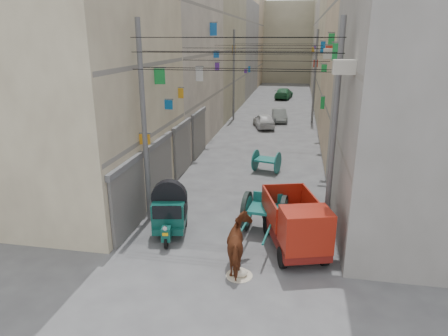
% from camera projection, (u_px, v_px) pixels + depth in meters
% --- Properties ---
extents(ground, '(140.00, 140.00, 0.00)m').
position_uv_depth(ground, '(198.00, 325.00, 10.61)').
color(ground, '#47474A').
rests_on(ground, ground).
extents(building_row_left, '(8.00, 62.00, 14.00)m').
position_uv_depth(building_row_left, '(202.00, 46.00, 41.89)').
color(building_row_left, beige).
rests_on(building_row_left, ground).
extents(building_row_right, '(8.00, 62.00, 14.00)m').
position_uv_depth(building_row_right, '(360.00, 47.00, 39.12)').
color(building_row_right, gray).
rests_on(building_row_right, ground).
extents(end_cap_building, '(22.00, 10.00, 13.00)m').
position_uv_depth(end_cap_building, '(288.00, 43.00, 70.29)').
color(end_cap_building, tan).
rests_on(end_cap_building, ground).
extents(shutters_left, '(0.18, 14.40, 2.88)m').
position_uv_depth(shutters_left, '(173.00, 156.00, 20.52)').
color(shutters_left, '#4D4E53').
rests_on(shutters_left, ground).
extents(signboards, '(8.22, 40.52, 5.67)m').
position_uv_depth(signboards, '(268.00, 92.00, 29.79)').
color(signboards, silver).
rests_on(signboards, ground).
extents(ac_units, '(0.70, 6.55, 3.35)m').
position_uv_depth(ac_units, '(339.00, 34.00, 14.84)').
color(ac_units, '#B5AFA2').
rests_on(ac_units, ground).
extents(utility_poles, '(7.40, 22.20, 8.00)m').
position_uv_depth(utility_poles, '(262.00, 92.00, 25.26)').
color(utility_poles, '#59585B').
rests_on(utility_poles, ground).
extents(overhead_cables, '(7.40, 22.52, 1.12)m').
position_uv_depth(overhead_cables, '(259.00, 48.00, 21.97)').
color(overhead_cables, black).
rests_on(overhead_cables, ground).
extents(auto_rickshaw, '(1.63, 2.44, 1.66)m').
position_uv_depth(auto_rickshaw, '(170.00, 210.00, 15.35)').
color(auto_rickshaw, black).
rests_on(auto_rickshaw, ground).
extents(tonga_cart, '(1.78, 3.59, 1.57)m').
position_uv_depth(tonga_cart, '(265.00, 212.00, 15.53)').
color(tonga_cart, black).
rests_on(tonga_cart, ground).
extents(mini_truck, '(2.60, 3.95, 2.05)m').
position_uv_depth(mini_truck, '(298.00, 229.00, 13.82)').
color(mini_truck, black).
rests_on(mini_truck, ground).
extents(second_cart, '(1.65, 1.53, 1.23)m').
position_uv_depth(second_cart, '(267.00, 161.00, 22.59)').
color(second_cart, '#155E59').
rests_on(second_cart, ground).
extents(feed_sack, '(0.53, 0.43, 0.27)m').
position_uv_depth(feed_sack, '(239.00, 272.00, 12.78)').
color(feed_sack, beige).
rests_on(feed_sack, ground).
extents(horse, '(1.28, 2.14, 1.69)m').
position_uv_depth(horse, '(241.00, 245.00, 13.03)').
color(horse, brown).
rests_on(horse, ground).
extents(distant_car_white, '(2.39, 3.87, 1.23)m').
position_uv_depth(distant_car_white, '(264.00, 120.00, 33.87)').
color(distant_car_white, silver).
rests_on(distant_car_white, ground).
extents(distant_car_grey, '(1.65, 3.51, 1.11)m').
position_uv_depth(distant_car_grey, '(279.00, 115.00, 36.44)').
color(distant_car_grey, '#595E5C').
rests_on(distant_car_grey, ground).
extents(distant_car_green, '(2.34, 4.67, 1.30)m').
position_uv_depth(distant_car_green, '(284.00, 93.00, 50.26)').
color(distant_car_green, '#216238').
rests_on(distant_car_green, ground).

